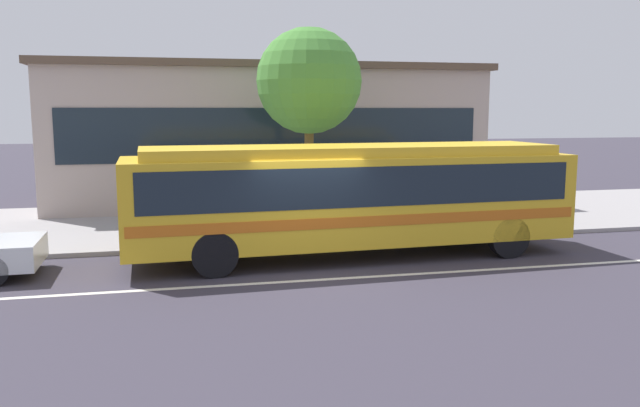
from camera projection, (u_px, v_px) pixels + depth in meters
ground_plane at (309, 271)px, 14.26m from camera, size 120.00×120.00×0.00m
sidewalk_slab at (267, 220)px, 20.53m from camera, size 60.00×8.00×0.12m
lane_stripe_center at (316, 280)px, 13.48m from camera, size 56.00×0.16×0.01m
transit_bus at (352, 192)px, 15.45m from camera, size 10.81×2.95×2.71m
pedestrian_waiting_near_sign at (317, 198)px, 17.67m from camera, size 0.48×0.48×1.76m
pedestrian_walking_along_curb at (292, 197)px, 18.61m from camera, size 0.42×0.42×1.58m
street_tree_near_stop at (309, 82)px, 18.77m from camera, size 3.10×3.10×5.83m
station_building at (264, 134)px, 25.14m from camera, size 15.90×7.61×5.20m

